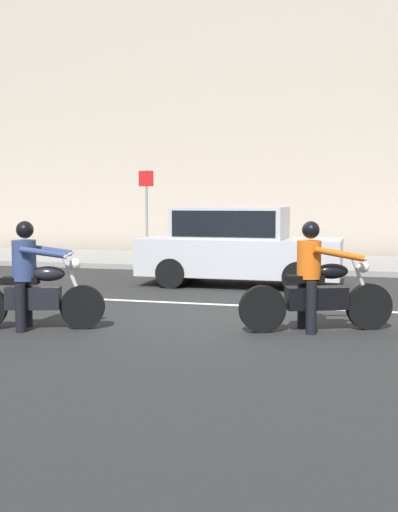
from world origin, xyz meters
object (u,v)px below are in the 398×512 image
(parked_sedan_silver, at_px, (237,245))
(street_sign_post, at_px, (147,206))
(motorcycle_with_rider_orange_stripe, at_px, (316,286))
(motorcycle_with_rider_denim_blue, at_px, (32,285))

(parked_sedan_silver, distance_m, street_sign_post, 5.03)
(motorcycle_with_rider_orange_stripe, xyz_separation_m, parked_sedan_silver, (-2.05, 4.42, 0.23))
(motorcycle_with_rider_denim_blue, distance_m, street_sign_post, 9.16)
(motorcycle_with_rider_orange_stripe, height_order, street_sign_post, street_sign_post)
(parked_sedan_silver, bearing_deg, street_sign_post, 133.10)
(motorcycle_with_rider_denim_blue, xyz_separation_m, parked_sedan_silver, (1.92, 5.36, 0.24))
(motorcycle_with_rider_denim_blue, height_order, motorcycle_with_rider_orange_stripe, motorcycle_with_rider_orange_stripe)
(parked_sedan_silver, height_order, street_sign_post, street_sign_post)
(motorcycle_with_rider_denim_blue, bearing_deg, street_sign_post, 99.32)
(parked_sedan_silver, bearing_deg, motorcycle_with_rider_orange_stripe, -65.14)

